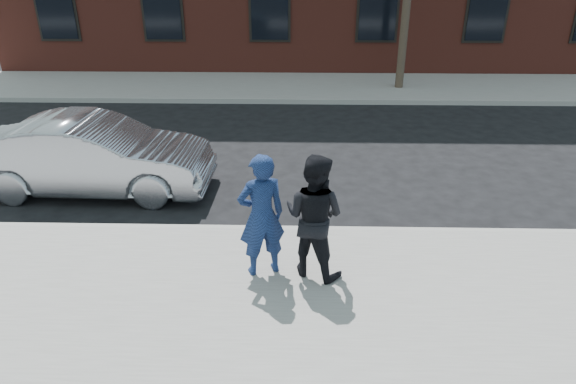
{
  "coord_description": "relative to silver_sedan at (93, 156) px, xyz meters",
  "views": [
    {
      "loc": [
        1.21,
        -6.01,
        4.51
      ],
      "look_at": [
        1.05,
        0.4,
        1.38
      ],
      "focal_mm": 32.0,
      "sensor_mm": 36.0,
      "label": 1
    }
  ],
  "objects": [
    {
      "name": "man_peacoat",
      "position": [
        4.24,
        -2.93,
        0.32
      ],
      "size": [
        1.11,
        1.03,
        1.84
      ],
      "rotation": [
        0.0,
        0.0,
        2.67
      ],
      "color": "black",
      "rests_on": "near_sidewalk"
    },
    {
      "name": "silver_sedan",
      "position": [
        0.0,
        0.0,
        0.0
      ],
      "size": [
        4.6,
        1.71,
        1.5
      ],
      "primitive_type": "imported",
      "rotation": [
        0.0,
        0.0,
        1.55
      ],
      "color": "#999BA3",
      "rests_on": "ground"
    },
    {
      "name": "ground",
      "position": [
        2.82,
        -3.2,
        -0.75
      ],
      "size": [
        100.0,
        100.0,
        0.0
      ],
      "primitive_type": "plane",
      "color": "black",
      "rests_on": "ground"
    },
    {
      "name": "near_curb",
      "position": [
        2.82,
        -1.65,
        -0.68
      ],
      "size": [
        50.0,
        0.1,
        0.15
      ],
      "primitive_type": "cube",
      "color": "#999691",
      "rests_on": "ground"
    },
    {
      "name": "far_curb",
      "position": [
        2.82,
        6.25,
        -0.68
      ],
      "size": [
        50.0,
        0.1,
        0.15
      ],
      "primitive_type": "cube",
      "color": "#999691",
      "rests_on": "ground"
    },
    {
      "name": "near_sidewalk",
      "position": [
        2.82,
        -3.45,
        -0.68
      ],
      "size": [
        50.0,
        3.5,
        0.15
      ],
      "primitive_type": "cube",
      "color": "gray",
      "rests_on": "ground"
    },
    {
      "name": "far_sidewalk",
      "position": [
        2.82,
        8.05,
        -0.68
      ],
      "size": [
        50.0,
        3.5,
        0.15
      ],
      "primitive_type": "cube",
      "color": "gray",
      "rests_on": "ground"
    },
    {
      "name": "man_hoodie",
      "position": [
        3.51,
        -2.94,
        0.32
      ],
      "size": [
        0.79,
        0.65,
        1.85
      ],
      "rotation": [
        0.0,
        0.0,
        3.5
      ],
      "color": "navy",
      "rests_on": "near_sidewalk"
    }
  ]
}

